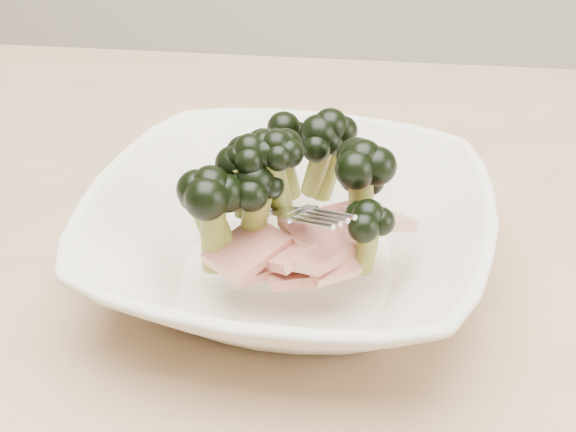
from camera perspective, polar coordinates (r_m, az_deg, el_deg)
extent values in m
cube|color=tan|center=(0.57, -4.49, -5.45)|extent=(1.20, 0.80, 0.04)
imported|color=silver|center=(0.53, 0.00, -1.58)|extent=(0.29, 0.29, 0.07)
cylinder|color=olive|center=(0.50, 5.58, -2.28)|extent=(0.02, 0.02, 0.04)
ellipsoid|color=black|center=(0.49, 5.72, 0.02)|extent=(0.03, 0.03, 0.03)
cylinder|color=olive|center=(0.56, 2.94, 3.58)|extent=(0.03, 0.02, 0.05)
ellipsoid|color=black|center=(0.55, 3.03, 6.43)|extent=(0.04, 0.04, 0.03)
cylinder|color=olive|center=(0.49, -5.33, -1.08)|extent=(0.02, 0.02, 0.05)
ellipsoid|color=black|center=(0.48, -5.52, 2.17)|extent=(0.04, 0.04, 0.03)
cylinder|color=olive|center=(0.55, 2.03, 3.18)|extent=(0.02, 0.02, 0.04)
ellipsoid|color=black|center=(0.54, 2.08, 5.55)|extent=(0.03, 0.03, 0.03)
cylinder|color=olive|center=(0.49, -5.04, -0.75)|extent=(0.03, 0.01, 0.05)
ellipsoid|color=black|center=(0.48, -5.19, 1.97)|extent=(0.03, 0.03, 0.03)
cylinder|color=olive|center=(0.51, -3.04, 2.00)|extent=(0.02, 0.03, 0.04)
ellipsoid|color=black|center=(0.50, -3.12, 4.42)|extent=(0.04, 0.04, 0.03)
cylinder|color=olive|center=(0.52, 5.21, 1.36)|extent=(0.02, 0.02, 0.04)
ellipsoid|color=black|center=(0.50, 5.37, 4.10)|extent=(0.04, 0.04, 0.03)
cylinder|color=olive|center=(0.54, 5.38, 1.27)|extent=(0.02, 0.01, 0.03)
ellipsoid|color=black|center=(0.53, 5.50, 3.18)|extent=(0.03, 0.03, 0.03)
cylinder|color=olive|center=(0.50, -2.64, 1.89)|extent=(0.02, 0.02, 0.05)
ellipsoid|color=black|center=(0.49, -2.72, 4.70)|extent=(0.03, 0.03, 0.03)
cylinder|color=olive|center=(0.58, -2.28, 2.24)|extent=(0.02, 0.01, 0.03)
ellipsoid|color=black|center=(0.57, -2.32, 3.85)|extent=(0.03, 0.03, 0.03)
cylinder|color=olive|center=(0.50, -2.32, 0.16)|extent=(0.02, 0.03, 0.04)
ellipsoid|color=black|center=(0.49, -2.38, 2.52)|extent=(0.04, 0.04, 0.03)
cylinder|color=olive|center=(0.50, -0.78, 2.34)|extent=(0.02, 0.02, 0.04)
ellipsoid|color=black|center=(0.48, -0.80, 5.01)|extent=(0.03, 0.03, 0.03)
cylinder|color=olive|center=(0.58, -0.30, 3.49)|extent=(0.03, 0.02, 0.05)
ellipsoid|color=black|center=(0.56, -0.31, 6.26)|extent=(0.04, 0.04, 0.03)
cylinder|color=olive|center=(0.52, -5.91, -0.15)|extent=(0.02, 0.02, 0.04)
ellipsoid|color=black|center=(0.51, -6.06, 2.07)|extent=(0.03, 0.03, 0.03)
cylinder|color=olive|center=(0.51, -1.74, 2.77)|extent=(0.02, 0.02, 0.04)
ellipsoid|color=black|center=(0.50, -1.78, 5.00)|extent=(0.04, 0.04, 0.03)
cube|color=maroon|center=(0.50, -1.81, -3.37)|extent=(0.05, 0.05, 0.01)
cube|color=maroon|center=(0.52, 6.50, -0.17)|extent=(0.05, 0.05, 0.03)
cube|color=maroon|center=(0.50, 0.36, -4.09)|extent=(0.04, 0.04, 0.01)
cube|color=maroon|center=(0.49, -2.91, -2.40)|extent=(0.06, 0.06, 0.02)
cube|color=maroon|center=(0.53, 4.06, -0.50)|extent=(0.04, 0.04, 0.02)
cube|color=maroon|center=(0.50, 2.20, -2.15)|extent=(0.06, 0.06, 0.02)
cube|color=maroon|center=(0.49, 2.63, -2.90)|extent=(0.04, 0.05, 0.02)
cube|color=maroon|center=(0.49, -0.47, -2.65)|extent=(0.05, 0.05, 0.02)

